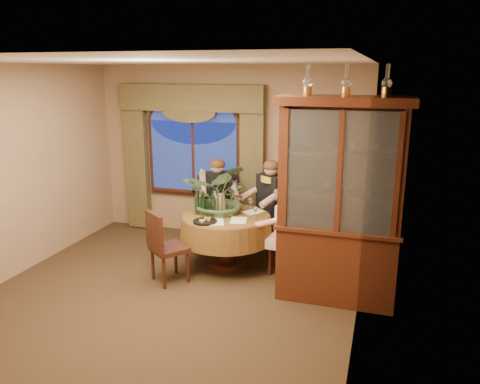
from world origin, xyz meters
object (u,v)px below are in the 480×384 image
(person_pink, at_px, (287,233))
(wine_bottle_3, at_px, (213,203))
(centerpiece_plant, at_px, (222,168))
(wine_bottle_5, at_px, (203,202))
(oil_lamp_left, at_px, (308,80))
(oil_lamp_center, at_px, (346,80))
(oil_lamp_right, at_px, (387,80))
(chair_front_left, at_px, (169,247))
(dining_table, at_px, (227,240))
(person_back, at_px, (218,202))
(wine_bottle_4, at_px, (197,203))
(wine_bottle_2, at_px, (214,199))
(stoneware_vase, at_px, (221,203))
(chair_right, at_px, (285,238))
(wine_bottle_0, at_px, (202,200))
(chair_back_right, at_px, (277,222))
(china_cabinet, at_px, (339,203))
(olive_bowl, at_px, (229,214))
(chair_back, at_px, (219,216))
(person_scarf, at_px, (272,207))
(wine_bottle_1, at_px, (215,203))

(person_pink, bearing_deg, wine_bottle_3, 92.23)
(centerpiece_plant, relative_size, wine_bottle_5, 3.40)
(oil_lamp_left, distance_m, oil_lamp_center, 0.42)
(oil_lamp_right, distance_m, chair_front_left, 3.33)
(wine_bottle_5, bearing_deg, chair_front_left, -107.17)
(dining_table, relative_size, person_back, 0.94)
(oil_lamp_center, bearing_deg, oil_lamp_right, 0.00)
(oil_lamp_left, bearing_deg, chair_front_left, -174.78)
(chair_front_left, distance_m, wine_bottle_4, 0.77)
(wine_bottle_2, bearing_deg, dining_table, -34.72)
(stoneware_vase, xyz_separation_m, wine_bottle_4, (-0.28, -0.22, 0.03))
(wine_bottle_2, bearing_deg, oil_lamp_center, -21.35)
(chair_right, bearing_deg, oil_lamp_center, -131.48)
(centerpiece_plant, relative_size, wine_bottle_3, 3.40)
(person_back, bearing_deg, wine_bottle_0, 62.65)
(stoneware_vase, relative_size, centerpiece_plant, 0.23)
(chair_back_right, bearing_deg, chair_right, 148.67)
(dining_table, relative_size, wine_bottle_3, 3.98)
(china_cabinet, distance_m, chair_back_right, 1.80)
(olive_bowl, relative_size, wine_bottle_0, 0.49)
(wine_bottle_0, bearing_deg, oil_lamp_left, -21.54)
(person_pink, height_order, centerpiece_plant, centerpiece_plant)
(chair_back, relative_size, person_scarf, 0.67)
(chair_back_right, relative_size, person_back, 0.69)
(wine_bottle_1, xyz_separation_m, wine_bottle_5, (-0.16, -0.04, 0.00))
(wine_bottle_2, bearing_deg, chair_back_right, 35.28)
(wine_bottle_0, distance_m, wine_bottle_1, 0.23)
(person_scarf, relative_size, stoneware_vase, 5.52)
(person_back, bearing_deg, centerpiece_plant, 87.35)
(wine_bottle_2, height_order, wine_bottle_5, same)
(chair_back, bearing_deg, dining_table, 90.00)
(china_cabinet, distance_m, oil_lamp_left, 1.45)
(chair_back, bearing_deg, wine_bottle_0, 61.53)
(person_pink, bearing_deg, chair_back, 61.89)
(oil_lamp_center, relative_size, olive_bowl, 2.12)
(oil_lamp_left, height_order, chair_front_left, oil_lamp_left)
(oil_lamp_left, relative_size, chair_right, 0.35)
(oil_lamp_right, relative_size, wine_bottle_0, 1.03)
(oil_lamp_left, xyz_separation_m, person_pink, (-0.29, 0.47, -2.00))
(wine_bottle_0, bearing_deg, chair_front_left, -101.16)
(chair_back_right, distance_m, centerpiece_plant, 1.28)
(person_scarf, height_order, centerpiece_plant, centerpiece_plant)
(chair_right, xyz_separation_m, person_pink, (0.05, -0.13, 0.13))
(oil_lamp_center, relative_size, centerpiece_plant, 0.30)
(person_back, distance_m, wine_bottle_1, 0.81)
(oil_lamp_left, xyz_separation_m, chair_back, (-1.53, 1.29, -2.12))
(chair_back_right, distance_m, wine_bottle_4, 1.33)
(centerpiece_plant, relative_size, wine_bottle_4, 3.40)
(chair_right, height_order, wine_bottle_0, wine_bottle_0)
(oil_lamp_center, xyz_separation_m, centerpiece_plant, (-1.69, 0.68, -1.22))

